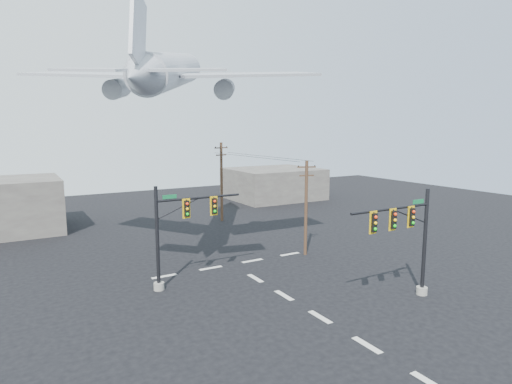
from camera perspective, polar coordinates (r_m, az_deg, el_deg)
ground at (r=27.79m, az=8.55°, el=-16.17°), size 120.00×120.00×0.00m
lane_markings at (r=31.78m, az=2.39°, el=-12.82°), size 14.00×21.20×0.01m
signal_mast_near at (r=30.41m, az=19.69°, el=-5.91°), size 7.23×0.83×7.52m
signal_mast_far at (r=31.62m, az=-10.57°, el=-5.42°), size 6.91×0.83×7.56m
utility_pole_a at (r=39.15m, az=6.69°, el=-1.89°), size 1.71×0.59×8.71m
utility_pole_b at (r=53.52m, az=-4.62°, el=1.57°), size 1.97×0.59×9.87m
power_lines at (r=45.70m, az=0.15°, el=4.77°), size 1.97×17.18×0.03m
airliner at (r=38.05m, az=-11.29°, el=15.47°), size 22.37×24.40×7.02m
building_right at (r=71.25m, az=2.34°, el=1.14°), size 14.00×12.00×5.00m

